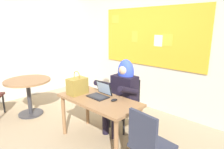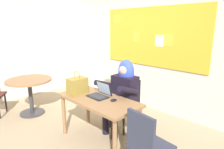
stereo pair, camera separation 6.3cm
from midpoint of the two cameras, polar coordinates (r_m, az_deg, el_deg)
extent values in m
plane|color=tan|center=(3.43, -7.56, -17.46)|extent=(24.00, 24.00, 0.00)
cube|color=beige|center=(4.29, 10.87, 8.24)|extent=(5.35, 0.10, 2.74)
cube|color=gold|center=(4.22, 10.52, 10.61)|extent=(2.40, 0.02, 1.20)
cube|color=gold|center=(4.80, 0.69, 15.71)|extent=(0.21, 0.01, 0.18)
cube|color=gold|center=(4.01, 15.18, 9.58)|extent=(0.23, 0.01, 0.23)
cube|color=#F4E0C6|center=(4.11, 12.75, 9.50)|extent=(0.19, 0.01, 0.23)
cube|color=gold|center=(4.44, 6.16, 10.81)|extent=(0.16, 0.01, 0.25)
cube|color=silver|center=(5.32, -26.73, 8.09)|extent=(0.10, 11.57, 2.74)
cube|color=#8E6642|center=(3.00, -4.47, -7.34)|extent=(1.30, 0.63, 0.04)
cylinder|color=#8E6642|center=(3.44, -14.29, -11.32)|extent=(0.06, 0.06, 0.68)
cylinder|color=#8E6642|center=(2.63, 0.48, -19.39)|extent=(0.06, 0.06, 0.68)
cylinder|color=#8E6642|center=(3.70, -7.62, -9.12)|extent=(0.06, 0.06, 0.68)
cylinder|color=#8E6642|center=(2.96, 7.41, -15.35)|extent=(0.06, 0.06, 0.68)
cube|color=black|center=(3.50, 2.80, -9.04)|extent=(0.44, 0.44, 0.04)
cube|color=black|center=(3.55, 4.95, -4.54)|extent=(0.38, 0.05, 0.45)
cylinder|color=#262628|center=(3.38, 2.90, -14.03)|extent=(0.04, 0.04, 0.39)
cylinder|color=#262628|center=(3.59, -1.16, -12.21)|extent=(0.04, 0.04, 0.39)
cylinder|color=#262628|center=(3.61, 6.67, -12.18)|extent=(0.04, 0.04, 0.39)
cylinder|color=#262628|center=(3.81, 2.64, -10.62)|extent=(0.04, 0.04, 0.39)
cylinder|color=black|center=(3.28, 0.23, -14.53)|extent=(0.11, 0.11, 0.43)
cylinder|color=black|center=(3.40, -2.41, -13.47)|extent=(0.11, 0.11, 0.43)
cylinder|color=black|center=(3.29, 2.16, -9.68)|extent=(0.17, 0.43, 0.15)
cylinder|color=black|center=(3.41, -0.50, -8.81)|extent=(0.17, 0.43, 0.15)
cube|color=black|center=(3.42, 3.08, -4.63)|extent=(0.43, 0.28, 0.52)
cylinder|color=black|center=(3.07, 4.19, -4.62)|extent=(0.11, 0.47, 0.24)
cylinder|color=black|center=(3.37, -2.66, -2.85)|extent=(0.11, 0.47, 0.24)
sphere|color=#D1A889|center=(3.32, 3.16, 1.27)|extent=(0.20, 0.20, 0.20)
ellipsoid|color=blue|center=(3.35, 3.47, 0.69)|extent=(0.31, 0.24, 0.44)
cube|color=black|center=(3.05, -4.74, -6.41)|extent=(0.32, 0.22, 0.01)
cube|color=#333338|center=(3.05, -4.74, -6.27)|extent=(0.27, 0.16, 0.00)
cube|color=black|center=(3.10, -2.89, -3.91)|extent=(0.32, 0.07, 0.21)
cube|color=#99B7E0|center=(3.09, -3.02, -3.99)|extent=(0.28, 0.06, 0.18)
ellipsoid|color=black|center=(2.89, -0.03, -7.38)|extent=(0.08, 0.12, 0.03)
cube|color=olive|center=(3.20, -10.56, -3.30)|extent=(0.20, 0.30, 0.26)
torus|color=olive|center=(3.16, -10.70, -0.35)|extent=(0.16, 0.02, 0.16)
cylinder|color=#8E6642|center=(4.27, -23.61, -1.65)|extent=(0.88, 0.88, 0.03)
cylinder|color=#333338|center=(4.37, -23.15, -6.12)|extent=(0.08, 0.08, 0.67)
cylinder|color=#333338|center=(4.49, -22.72, -10.33)|extent=(0.48, 0.48, 0.03)
cylinder|color=#262628|center=(4.75, -29.14, -7.31)|extent=(0.04, 0.04, 0.40)
cube|color=#2D3347|center=(2.49, 10.86, -19.59)|extent=(0.46, 0.46, 0.04)
cube|color=#2D3347|center=(2.23, 7.93, -16.28)|extent=(0.38, 0.08, 0.45)
camera|label=1|loc=(0.03, -90.58, -0.15)|focal=31.67mm
camera|label=2|loc=(0.03, 89.42, 0.15)|focal=31.67mm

